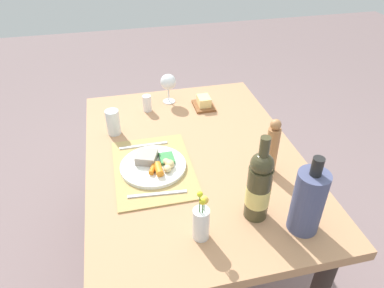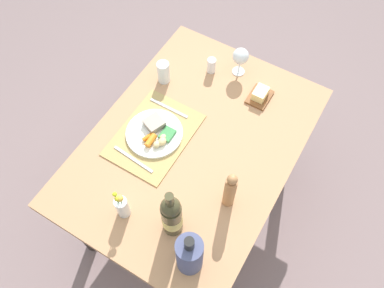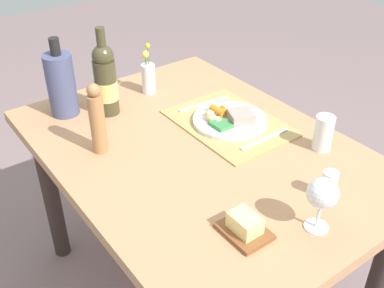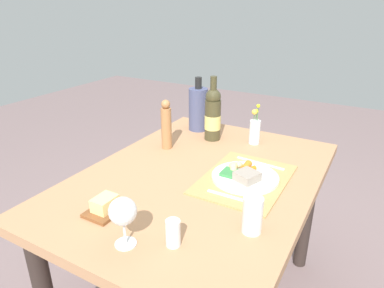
{
  "view_description": "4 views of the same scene",
  "coord_description": "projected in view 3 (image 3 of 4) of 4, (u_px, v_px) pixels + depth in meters",
  "views": [
    {
      "loc": [
        1.17,
        -0.28,
        1.62
      ],
      "look_at": [
        0.05,
        -0.02,
        0.8
      ],
      "focal_mm": 33.43,
      "sensor_mm": 36.0,
      "label": 1
    },
    {
      "loc": [
        0.77,
        0.45,
        2.24
      ],
      "look_at": [
        0.03,
        0.01,
        0.75
      ],
      "focal_mm": 36.36,
      "sensor_mm": 36.0,
      "label": 2
    },
    {
      "loc": [
        -1.0,
        0.76,
        1.55
      ],
      "look_at": [
        -0.0,
        0.03,
        0.73
      ],
      "focal_mm": 43.34,
      "sensor_mm": 36.0,
      "label": 3
    },
    {
      "loc": [
        -1.08,
        -0.58,
        1.36
      ],
      "look_at": [
        0.1,
        0.09,
        0.79
      ],
      "focal_mm": 32.07,
      "sensor_mm": 36.0,
      "label": 4
    }
  ],
  "objects": [
    {
      "name": "salt_shaker",
      "position": [
        329.0,
        184.0,
        1.28
      ],
      "size": [
        0.04,
        0.04,
        0.08
      ],
      "primitive_type": "cylinder",
      "color": "white",
      "rests_on": "dining_table"
    },
    {
      "name": "placemat",
      "position": [
        229.0,
        123.0,
        1.64
      ],
      "size": [
        0.43,
        0.31,
        0.01
      ],
      "primitive_type": "cube",
      "color": "tan",
      "rests_on": "dining_table"
    },
    {
      "name": "flower_vase",
      "position": [
        148.0,
        76.0,
        1.8
      ],
      "size": [
        0.05,
        0.05,
        0.2
      ],
      "color": "silver",
      "rests_on": "dining_table"
    },
    {
      "name": "wine_bottle",
      "position": [
        106.0,
        80.0,
        1.63
      ],
      "size": [
        0.08,
        0.08,
        0.32
      ],
      "color": "#403B24",
      "rests_on": "dining_table"
    },
    {
      "name": "fork",
      "position": [
        265.0,
        139.0,
        1.54
      ],
      "size": [
        0.01,
        0.21,
        0.0
      ],
      "primitive_type": "cube",
      "rotation": [
        0.0,
        0.0,
        -0.0
      ],
      "color": "silver",
      "rests_on": "placemat"
    },
    {
      "name": "cooler_bottle",
      "position": [
        61.0,
        84.0,
        1.63
      ],
      "size": [
        0.1,
        0.1,
        0.29
      ],
      "color": "#484E73",
      "rests_on": "dining_table"
    },
    {
      "name": "pepper_mill",
      "position": [
        97.0,
        120.0,
        1.43
      ],
      "size": [
        0.05,
        0.05,
        0.24
      ],
      "color": "#AA7346",
      "rests_on": "dining_table"
    },
    {
      "name": "knife",
      "position": [
        204.0,
        104.0,
        1.74
      ],
      "size": [
        0.03,
        0.22,
        0.0
      ],
      "primitive_type": "cube",
      "rotation": [
        0.0,
        0.0,
        -0.09
      ],
      "color": "silver",
      "rests_on": "placemat"
    },
    {
      "name": "butter_dish",
      "position": [
        245.0,
        226.0,
        1.17
      ],
      "size": [
        0.13,
        0.1,
        0.06
      ],
      "color": "brown",
      "rests_on": "dining_table"
    },
    {
      "name": "water_tumbler",
      "position": [
        323.0,
        135.0,
        1.48
      ],
      "size": [
        0.06,
        0.06,
        0.12
      ],
      "color": "silver",
      "rests_on": "dining_table"
    },
    {
      "name": "wine_glass",
      "position": [
        322.0,
        194.0,
        1.14
      ],
      "size": [
        0.08,
        0.08,
        0.15
      ],
      "color": "white",
      "rests_on": "dining_table"
    },
    {
      "name": "dining_table",
      "position": [
        199.0,
        171.0,
        1.57
      ],
      "size": [
        1.22,
        0.88,
        0.71
      ],
      "color": "tan",
      "rests_on": "ground_plane"
    },
    {
      "name": "dinner_plate",
      "position": [
        230.0,
        119.0,
        1.62
      ],
      "size": [
        0.26,
        0.26,
        0.05
      ],
      "color": "white",
      "rests_on": "placemat"
    }
  ]
}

